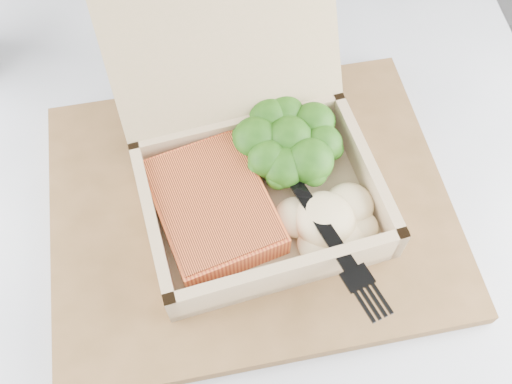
{
  "coord_description": "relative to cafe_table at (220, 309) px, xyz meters",
  "views": [
    {
      "loc": [
        -0.44,
        -0.15,
        1.21
      ],
      "look_at": [
        -0.45,
        0.1,
        0.76
      ],
      "focal_mm": 40.0,
      "sensor_mm": 36.0,
      "label": 1
    }
  ],
  "objects": [
    {
      "name": "cafe_table",
      "position": [
        0.0,
        0.0,
        0.0
      ],
      "size": [
        0.86,
        0.86,
        0.72
      ],
      "rotation": [
        0.0,
        0.0,
        0.14
      ],
      "color": "black",
      "rests_on": "floor"
    },
    {
      "name": "serving_tray",
      "position": [
        0.04,
        0.04,
        0.19
      ],
      "size": [
        0.43,
        0.37,
        0.02
      ],
      "primitive_type": "cube",
      "rotation": [
        0.0,
        0.0,
        0.21
      ],
      "color": "brown",
      "rests_on": "cafe_table"
    },
    {
      "name": "takeout_container",
      "position": [
        0.04,
        0.07,
        0.25
      ],
      "size": [
        0.28,
        0.31,
        0.18
      ],
      "rotation": [
        0.0,
        0.0,
        0.31
      ],
      "color": "tan",
      "rests_on": "serving_tray"
    },
    {
      "name": "salmon_fillet",
      "position": [
        0.0,
        0.02,
        0.22
      ],
      "size": [
        0.14,
        0.16,
        0.03
      ],
      "primitive_type": "cube",
      "rotation": [
        0.0,
        0.0,
        0.42
      ],
      "color": "orange",
      "rests_on": "takeout_container"
    },
    {
      "name": "broccoli_pile",
      "position": [
        0.07,
        0.09,
        0.23
      ],
      "size": [
        0.11,
        0.11,
        0.04
      ],
      "primitive_type": null,
      "color": "#2E6A17",
      "rests_on": "takeout_container"
    },
    {
      "name": "mashed_potatoes",
      "position": [
        0.11,
        0.01,
        0.23
      ],
      "size": [
        0.09,
        0.08,
        0.03
      ],
      "primitive_type": "ellipsoid",
      "color": "beige",
      "rests_on": "takeout_container"
    },
    {
      "name": "plastic_fork",
      "position": [
        0.09,
        0.03,
        0.24
      ],
      "size": [
        0.09,
        0.16,
        0.02
      ],
      "rotation": [
        0.0,
        0.0,
        3.61
      ],
      "color": "black",
      "rests_on": "mashed_potatoes"
    },
    {
      "name": "receipt",
      "position": [
        0.03,
        0.23,
        0.18
      ],
      "size": [
        0.11,
        0.15,
        0.0
      ],
      "primitive_type": "cube",
      "rotation": [
        0.0,
        0.0,
        0.3
      ],
      "color": "white",
      "rests_on": "cafe_table"
    }
  ]
}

